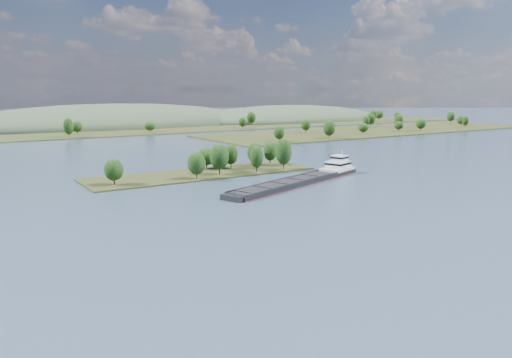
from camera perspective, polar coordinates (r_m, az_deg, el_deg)
ground at (r=165.88m, az=3.17°, el=-2.41°), size 1800.00×1800.00×0.00m
tree_island at (r=217.56m, az=-4.50°, el=1.69°), size 100.00×30.06×15.34m
right_bank at (r=451.59m, az=13.63°, el=5.45°), size 320.00×90.00×14.89m
back_shoreline at (r=425.09m, az=-18.58°, el=4.89°), size 900.00×60.00×15.80m
hill_east at (r=598.98m, az=3.67°, el=6.72°), size 260.00×140.00×36.00m
hill_west at (r=535.18m, az=-15.95°, el=5.94°), size 320.00×160.00×44.00m
cargo_barge at (r=198.74m, az=5.66°, el=0.06°), size 77.85×33.91×10.68m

